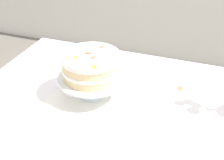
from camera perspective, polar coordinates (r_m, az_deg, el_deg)
dining_table at (r=1.33m, az=2.27°, el=-9.01°), size 1.40×1.00×0.74m
linen_napkin at (r=1.36m, az=-3.68°, el=-2.90°), size 0.36×0.36×0.00m
cake_stand at (r=1.32m, az=-3.80°, el=0.00°), size 0.29×0.29×0.10m
layer_cake at (r=1.28m, az=-3.91°, el=2.65°), size 0.25×0.25×0.11m
loose_petal_0 at (r=1.53m, az=-12.44°, el=0.68°), size 0.04×0.04×0.00m
loose_petal_1 at (r=1.44m, az=12.58°, el=-1.48°), size 0.04×0.05×0.00m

